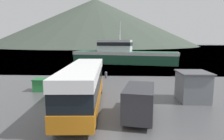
{
  "coord_description": "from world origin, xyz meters",
  "views": [
    {
      "loc": [
        -0.01,
        -8.5,
        5.47
      ],
      "look_at": [
        -1.01,
        14.3,
        2.0
      ],
      "focal_mm": 32.0,
      "sensor_mm": 36.0,
      "label": 1
    }
  ],
  "objects_px": {
    "fishing_boat": "(123,55)",
    "storage_bin": "(41,85)",
    "delivery_van": "(140,101)",
    "dock_kiosk": "(193,86)",
    "tour_bus": "(84,84)"
  },
  "relations": [
    {
      "from": "delivery_van",
      "to": "dock_kiosk",
      "type": "bearing_deg",
      "value": 49.36
    },
    {
      "from": "dock_kiosk",
      "to": "tour_bus",
      "type": "bearing_deg",
      "value": -167.57
    },
    {
      "from": "tour_bus",
      "to": "dock_kiosk",
      "type": "xyz_separation_m",
      "value": [
        9.47,
        2.09,
        -0.57
      ]
    },
    {
      "from": "delivery_van",
      "to": "dock_kiosk",
      "type": "distance_m",
      "value": 6.65
    },
    {
      "from": "storage_bin",
      "to": "dock_kiosk",
      "type": "bearing_deg",
      "value": -10.86
    },
    {
      "from": "delivery_van",
      "to": "dock_kiosk",
      "type": "xyz_separation_m",
      "value": [
        5.14,
        4.22,
        0.1
      ]
    },
    {
      "from": "fishing_boat",
      "to": "storage_bin",
      "type": "xyz_separation_m",
      "value": [
        -9.13,
        -25.44,
        -1.41
      ]
    },
    {
      "from": "tour_bus",
      "to": "fishing_boat",
      "type": "xyz_separation_m",
      "value": [
        3.54,
        30.41,
        0.17
      ]
    },
    {
      "from": "delivery_van",
      "to": "storage_bin",
      "type": "height_order",
      "value": "delivery_van"
    },
    {
      "from": "fishing_boat",
      "to": "storage_bin",
      "type": "relative_size",
      "value": 15.89
    },
    {
      "from": "tour_bus",
      "to": "delivery_van",
      "type": "height_order",
      "value": "tour_bus"
    },
    {
      "from": "fishing_boat",
      "to": "storage_bin",
      "type": "height_order",
      "value": "fishing_boat"
    },
    {
      "from": "delivery_van",
      "to": "storage_bin",
      "type": "relative_size",
      "value": 3.73
    },
    {
      "from": "tour_bus",
      "to": "storage_bin",
      "type": "distance_m",
      "value": 7.59
    },
    {
      "from": "tour_bus",
      "to": "delivery_van",
      "type": "bearing_deg",
      "value": -29.28
    }
  ]
}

